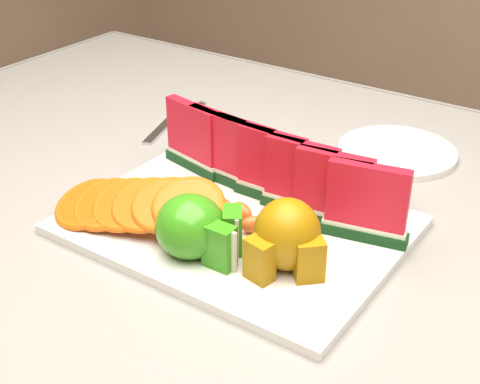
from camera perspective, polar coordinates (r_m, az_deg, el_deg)
name	(u,v)px	position (r m, az deg, el deg)	size (l,w,h in m)	color
table	(264,282)	(0.92, 2.10, -7.70)	(1.40, 0.90, 0.75)	#52381E
tablecloth	(265,244)	(0.89, 2.17, -4.48)	(1.53, 1.03, 0.20)	slate
platter	(237,225)	(0.84, -0.29, -2.82)	(0.40, 0.30, 0.01)	silver
apple_cluster	(196,228)	(0.76, -3.77, -3.11)	(0.12, 0.11, 0.07)	#298F1A
pear_cluster	(287,237)	(0.74, 4.01, -3.88)	(0.10, 0.10, 0.08)	#B67409
side_plate	(397,152)	(1.05, 13.23, 3.36)	(0.19, 0.19, 0.01)	silver
fork	(171,121)	(1.14, -5.95, 6.02)	(0.07, 0.19, 0.00)	silver
watermelon_row	(272,169)	(0.86, 2.71, 2.01)	(0.39, 0.07, 0.10)	#093D0A
orange_fan_front	(137,204)	(0.83, -8.81, -1.06)	(0.24, 0.15, 0.06)	orange
orange_fan_back	(287,169)	(0.91, 4.06, 1.99)	(0.35, 0.12, 0.05)	orange
tangerine_segments	(230,208)	(0.84, -0.89, -1.37)	(0.16, 0.07, 0.02)	red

